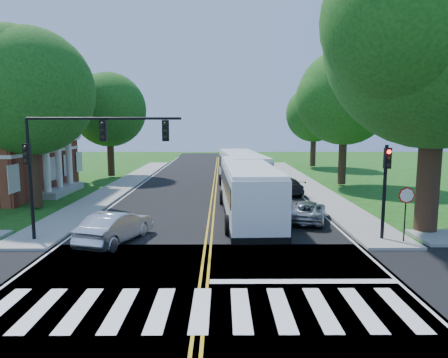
{
  "coord_description": "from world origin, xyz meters",
  "views": [
    {
      "loc": [
        0.63,
        -11.75,
        5.45
      ],
      "look_at": [
        0.76,
        10.77,
        2.4
      ],
      "focal_mm": 32.0,
      "sensor_mm": 36.0,
      "label": 1
    }
  ],
  "objects_px": {
    "bus_follow": "(242,172)",
    "hatchback": "(116,227)",
    "suv": "(307,211)",
    "bus_lead": "(247,189)",
    "signal_ne": "(386,179)",
    "dark_sedan": "(285,186)",
    "signal_nw": "(79,149)"
  },
  "relations": [
    {
      "from": "bus_follow",
      "to": "hatchback",
      "type": "xyz_separation_m",
      "value": [
        -6.55,
        -13.99,
        -0.96
      ]
    },
    {
      "from": "hatchback",
      "to": "suv",
      "type": "bearing_deg",
      "value": -139.8
    },
    {
      "from": "bus_follow",
      "to": "hatchback",
      "type": "bearing_deg",
      "value": 60.04
    },
    {
      "from": "bus_lead",
      "to": "bus_follow",
      "type": "bearing_deg",
      "value": -92.78
    },
    {
      "from": "suv",
      "to": "signal_ne",
      "type": "bearing_deg",
      "value": 139.94
    },
    {
      "from": "signal_ne",
      "to": "dark_sedan",
      "type": "height_order",
      "value": "signal_ne"
    },
    {
      "from": "bus_follow",
      "to": "dark_sedan",
      "type": "relative_size",
      "value": 2.76
    },
    {
      "from": "signal_ne",
      "to": "bus_follow",
      "type": "relative_size",
      "value": 0.35
    },
    {
      "from": "signal_ne",
      "to": "suv",
      "type": "relative_size",
      "value": 1.04
    },
    {
      "from": "signal_ne",
      "to": "bus_lead",
      "type": "relative_size",
      "value": 0.35
    },
    {
      "from": "signal_ne",
      "to": "bus_follow",
      "type": "distance_m",
      "value": 15.2
    },
    {
      "from": "bus_lead",
      "to": "bus_follow",
      "type": "distance_m",
      "value": 8.88
    },
    {
      "from": "dark_sedan",
      "to": "hatchback",
      "type": "bearing_deg",
      "value": 40.65
    },
    {
      "from": "bus_follow",
      "to": "hatchback",
      "type": "height_order",
      "value": "bus_follow"
    },
    {
      "from": "bus_lead",
      "to": "dark_sedan",
      "type": "height_order",
      "value": "bus_lead"
    },
    {
      "from": "hatchback",
      "to": "suv",
      "type": "xyz_separation_m",
      "value": [
        9.81,
        4.05,
        -0.15
      ]
    },
    {
      "from": "bus_lead",
      "to": "bus_follow",
      "type": "relative_size",
      "value": 0.98
    },
    {
      "from": "signal_nw",
      "to": "signal_ne",
      "type": "height_order",
      "value": "signal_nw"
    },
    {
      "from": "signal_ne",
      "to": "dark_sedan",
      "type": "distance_m",
      "value": 13.54
    },
    {
      "from": "bus_lead",
      "to": "suv",
      "type": "distance_m",
      "value": 3.67
    },
    {
      "from": "bus_lead",
      "to": "dark_sedan",
      "type": "relative_size",
      "value": 2.72
    },
    {
      "from": "suv",
      "to": "dark_sedan",
      "type": "distance_m",
      "value": 9.11
    },
    {
      "from": "bus_follow",
      "to": "suv",
      "type": "distance_m",
      "value": 10.51
    },
    {
      "from": "signal_nw",
      "to": "bus_lead",
      "type": "xyz_separation_m",
      "value": [
        8.0,
        5.05,
        -2.68
      ]
    },
    {
      "from": "signal_ne",
      "to": "bus_follow",
      "type": "bearing_deg",
      "value": 113.18
    },
    {
      "from": "signal_nw",
      "to": "suv",
      "type": "relative_size",
      "value": 1.69
    },
    {
      "from": "suv",
      "to": "bus_lead",
      "type": "bearing_deg",
      "value": -1.64
    },
    {
      "from": "bus_follow",
      "to": "dark_sedan",
      "type": "distance_m",
      "value": 3.65
    },
    {
      "from": "hatchback",
      "to": "suv",
      "type": "relative_size",
      "value": 1.05
    },
    {
      "from": "bus_lead",
      "to": "bus_follow",
      "type": "height_order",
      "value": "bus_follow"
    },
    {
      "from": "suv",
      "to": "signal_nw",
      "type": "bearing_deg",
      "value": 35.21
    },
    {
      "from": "suv",
      "to": "dark_sedan",
      "type": "height_order",
      "value": "dark_sedan"
    }
  ]
}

